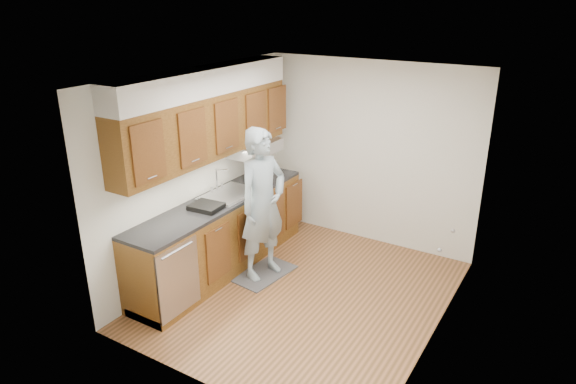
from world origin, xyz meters
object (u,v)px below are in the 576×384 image
object	(u,v)px
dish_rack	(206,206)
soap_bottle_c	(265,176)
soap_bottle_b	(253,174)
person	(263,195)
steel_can	(264,179)
soap_bottle_a	(256,175)
soda_can	(249,182)

from	to	relation	value
dish_rack	soap_bottle_c	bearing A→B (deg)	81.32
soap_bottle_b	dish_rack	size ratio (longest dim) A/B	0.52
person	steel_can	distance (m)	0.77
dish_rack	soap_bottle_a	bearing A→B (deg)	84.44
steel_can	soda_can	bearing A→B (deg)	-107.40
person	soap_bottle_b	xyz separation A→B (m)	(-0.57, 0.62, -0.04)
steel_can	soap_bottle_b	bearing A→B (deg)	-173.10
soap_bottle_a	soda_can	distance (m)	0.15
person	dish_rack	distance (m)	0.67
person	soda_can	world-z (taller)	person
soap_bottle_b	soda_can	bearing A→B (deg)	-68.74
soda_can	person	bearing A→B (deg)	-39.94
soap_bottle_a	steel_can	xyz separation A→B (m)	(0.05, 0.10, -0.07)
person	soap_bottle_b	size ratio (longest dim) A/B	11.53
soap_bottle_c	person	bearing A→B (deg)	-58.69
dish_rack	soda_can	bearing A→B (deg)	85.53
soap_bottle_b	soda_can	distance (m)	0.23
person	soda_can	bearing A→B (deg)	63.46
soap_bottle_b	soap_bottle_c	bearing A→B (deg)	14.05
soap_bottle_b	soap_bottle_a	bearing A→B (deg)	-37.45
soap_bottle_b	steel_can	world-z (taller)	soap_bottle_b
soap_bottle_a	soap_bottle_c	bearing A→B (deg)	62.27
person	soap_bottle_a	distance (m)	0.72
person	soap_bottle_c	bearing A→B (deg)	44.70
soap_bottle_b	dish_rack	xyz separation A→B (m)	(0.08, -1.07, -0.06)
soap_bottle_b	steel_can	bearing A→B (deg)	6.90
steel_can	soap_bottle_a	bearing A→B (deg)	-118.85
person	soap_bottle_a	xyz separation A→B (m)	(-0.47, 0.54, 0.00)
soap_bottle_c	dish_rack	world-z (taller)	soap_bottle_c
soap_bottle_a	dish_rack	bearing A→B (deg)	-91.30
soap_bottle_a	soap_bottle_c	world-z (taller)	soap_bottle_a
soap_bottle_b	soap_bottle_c	distance (m)	0.17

